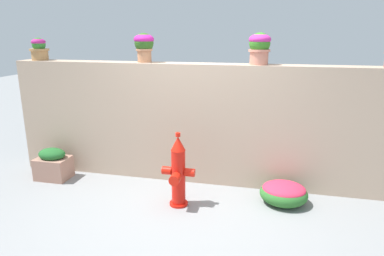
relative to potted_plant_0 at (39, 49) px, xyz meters
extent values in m
plane|color=gray|center=(2.46, -1.16, -1.90)|extent=(24.00, 24.00, 0.00)
cube|color=tan|center=(2.46, 0.00, -1.04)|extent=(5.53, 0.34, 1.73)
cylinder|color=#AD7D4B|center=(0.00, 0.00, -0.09)|extent=(0.25, 0.25, 0.17)
cylinder|color=#AD7D4B|center=(0.00, 0.00, -0.02)|extent=(0.29, 0.29, 0.03)
sphere|color=#2F7A2C|center=(0.00, 0.00, 0.06)|extent=(0.20, 0.20, 0.20)
ellipsoid|color=#AF2678|center=(0.00, 0.00, 0.10)|extent=(0.21, 0.21, 0.11)
cylinder|color=#AE7350|center=(1.71, 0.00, -0.08)|extent=(0.20, 0.20, 0.19)
cylinder|color=#AE7350|center=(1.71, 0.00, 0.00)|extent=(0.23, 0.23, 0.03)
sphere|color=#29531A|center=(1.71, 0.00, 0.10)|extent=(0.27, 0.27, 0.27)
ellipsoid|color=#AE1D7F|center=(1.71, 0.00, 0.15)|extent=(0.29, 0.29, 0.15)
cylinder|color=#C37661|center=(3.32, -0.02, -0.08)|extent=(0.24, 0.24, 0.20)
cylinder|color=#C37661|center=(3.32, -0.02, 0.01)|extent=(0.29, 0.29, 0.03)
sphere|color=#30701F|center=(3.32, -0.02, 0.10)|extent=(0.28, 0.28, 0.28)
ellipsoid|color=#AF277F|center=(3.32, -0.02, 0.15)|extent=(0.29, 0.29, 0.15)
cylinder|color=red|center=(2.43, -0.86, -1.89)|extent=(0.24, 0.24, 0.03)
cylinder|color=red|center=(2.43, -0.86, -1.53)|extent=(0.18, 0.18, 0.74)
cone|color=red|center=(2.43, -0.86, -1.08)|extent=(0.18, 0.18, 0.18)
cylinder|color=red|center=(2.43, -0.86, -0.96)|extent=(0.06, 0.06, 0.05)
cylinder|color=red|center=(2.28, -0.86, -1.45)|extent=(0.12, 0.10, 0.10)
cylinder|color=red|center=(2.58, -0.86, -1.45)|extent=(0.12, 0.10, 0.10)
cylinder|color=red|center=(2.43, -1.02, -1.48)|extent=(0.13, 0.13, 0.13)
ellipsoid|color=#2E6A2A|center=(3.74, -0.53, -1.77)|extent=(0.61, 0.55, 0.29)
ellipsoid|color=#DF2C4A|center=(3.74, -0.53, -1.71)|extent=(0.55, 0.49, 0.16)
cube|color=#A17361|center=(0.37, -0.49, -1.74)|extent=(0.48, 0.36, 0.33)
ellipsoid|color=#205E27|center=(0.37, -0.49, -1.52)|extent=(0.41, 0.30, 0.18)
camera|label=1|loc=(3.49, -4.74, 0.25)|focal=32.16mm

